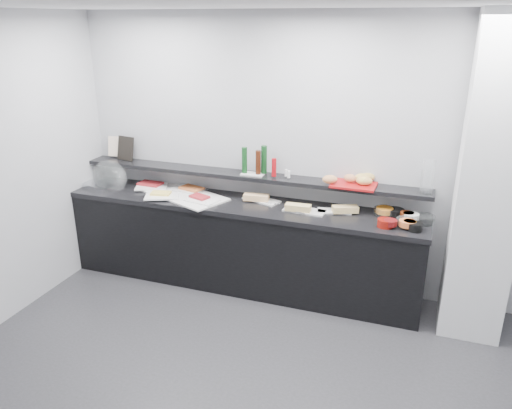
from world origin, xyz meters
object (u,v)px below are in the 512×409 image
(sandwich_plate_mid, at_px, (304,211))
(carafe, at_px, (428,177))
(framed_print, at_px, (126,148))
(cloche_base, at_px, (101,185))
(condiment_tray, at_px, (253,174))
(bread_tray, at_px, (354,185))

(sandwich_plate_mid, height_order, carafe, carafe)
(sandwich_plate_mid, height_order, framed_print, framed_print)
(sandwich_plate_mid, distance_m, framed_print, 2.14)
(cloche_base, distance_m, carafe, 3.36)
(framed_print, relative_size, condiment_tray, 1.14)
(condiment_tray, bearing_deg, carafe, -1.41)
(cloche_base, bearing_deg, framed_print, 74.36)
(bread_tray, xyz_separation_m, carafe, (0.64, 0.01, 0.14))
(cloche_base, xyz_separation_m, sandwich_plate_mid, (2.27, 0.01, -0.01))
(framed_print, bearing_deg, carafe, 9.35)
(cloche_base, height_order, carafe, carafe)
(cloche_base, xyz_separation_m, framed_print, (0.17, 0.26, 0.36))
(bread_tray, bearing_deg, cloche_base, -174.96)
(sandwich_plate_mid, xyz_separation_m, framed_print, (-2.09, 0.25, 0.37))
(cloche_base, height_order, sandwich_plate_mid, cloche_base)
(framed_print, height_order, condiment_tray, framed_print)
(framed_print, xyz_separation_m, condiment_tray, (1.51, -0.06, -0.12))
(carafe, bearing_deg, condiment_tray, 179.54)
(framed_print, bearing_deg, sandwich_plate_mid, 3.99)
(cloche_base, xyz_separation_m, bread_tray, (2.69, 0.17, 0.24))
(condiment_tray, distance_m, carafe, 1.65)
(cloche_base, bearing_deg, carafe, 21.95)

